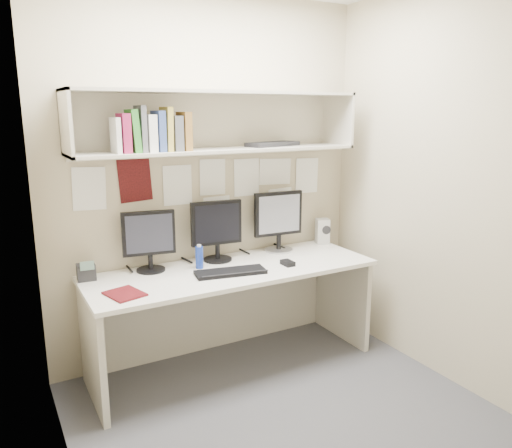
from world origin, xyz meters
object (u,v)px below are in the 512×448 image
monitor_right (278,219)px  speaker (322,231)px  keyboard (230,272)px  desk_phone (86,272)px  monitor_left (149,238)px  maroon_notebook (125,294)px  monitor_center (217,228)px  desk (233,317)px

monitor_right → speaker: bearing=5.4°
monitor_right → speaker: 0.46m
monitor_right → speaker: size_ratio=2.27×
keyboard → desk_phone: size_ratio=3.42×
monitor_left → speaker: monitor_left is taller
keyboard → maroon_notebook: size_ratio=2.09×
monitor_right → maroon_notebook: size_ratio=2.05×
monitor_left → desk_phone: (-0.42, 0.01, -0.17)m
keyboard → speaker: speaker is taller
monitor_left → monitor_right: size_ratio=0.89×
monitor_right → keyboard: (-0.57, -0.33, -0.24)m
monitor_left → monitor_center: size_ratio=0.94×
maroon_notebook → monitor_right: bearing=1.1°
monitor_center → keyboard: monitor_center is taller
desk → keyboard: 0.40m
desk → monitor_center: 0.64m
desk → speaker: size_ratio=9.85×
monitor_left → keyboard: monitor_left is taller
monitor_right → monitor_center: bearing=-176.5°
monitor_right → desk_phone: size_ratio=3.36×
desk → monitor_right: (0.51, 0.22, 0.62)m
monitor_left → monitor_center: monitor_center is taller
monitor_left → desk: bearing=-13.9°
monitor_center → maroon_notebook: 0.89m
desk → maroon_notebook: bearing=-168.7°
monitor_right → desk_phone: (-1.44, 0.01, -0.20)m
keyboard → desk_phone: (-0.86, 0.34, 0.04)m
desk → monitor_right: bearing=23.4°
desk → monitor_center: (-0.01, 0.22, 0.60)m
keyboard → desk_phone: desk_phone is taller
desk_phone → monitor_right: bearing=3.7°
desk_phone → speaker: bearing=4.2°
keyboard → maroon_notebook: keyboard is taller
maroon_notebook → desk_phone: size_ratio=1.64×
speaker → maroon_notebook: speaker is taller
desk → desk_phone: 1.04m
monitor_left → maroon_notebook: size_ratio=1.83×
desk → desk_phone: (-0.93, 0.23, 0.42)m
monitor_center → keyboard: (-0.05, -0.33, -0.23)m
monitor_center → desk_phone: bearing=-175.3°
desk_phone → keyboard: bearing=-17.3°
monitor_center → desk_phone: (-0.92, 0.01, -0.19)m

